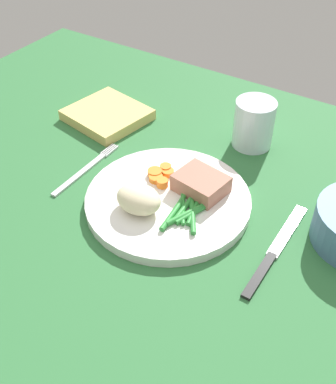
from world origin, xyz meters
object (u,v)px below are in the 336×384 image
dinner_plate (168,201)px  napkin (107,115)px  water_glass (253,127)px  knife (275,251)px  meat_portion (201,184)px  fork (86,169)px

dinner_plate → napkin: napkin is taller
napkin → dinner_plate: bearing=-31.7°
water_glass → knife: bearing=-57.6°
meat_portion → napkin: bearing=158.9°
dinner_plate → fork: size_ratio=1.57×
fork → knife: (34.99, -0.03, -0.00)cm
meat_portion → knife: meat_portion is taller
dinner_plate → napkin: size_ratio=1.87×
dinner_plate → fork: 16.69cm
meat_portion → napkin: size_ratio=0.55×
dinner_plate → knife: dinner_plate is taller
fork → dinner_plate: bearing=-1.9°
meat_portion → knife: (14.79, -4.40, -2.82)cm
meat_portion → napkin: (-27.13, 10.49, -2.00)cm
water_glass → napkin: bearing=-164.4°
meat_portion → water_glass: bearing=88.6°
fork → water_glass: size_ratio=1.89×
knife → napkin: napkin is taller
meat_portion → fork: size_ratio=0.46×
meat_portion → water_glass: 18.23cm
meat_portion → fork: (-20.20, -4.37, -2.82)cm
knife → dinner_plate: bearing=-178.4°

